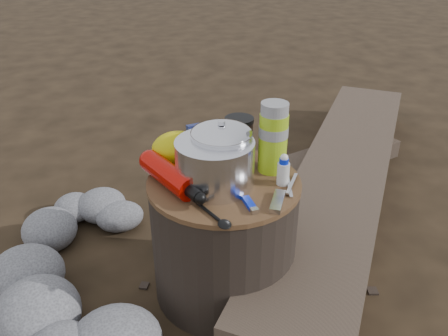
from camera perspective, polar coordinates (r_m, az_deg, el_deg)
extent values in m
plane|color=black|center=(1.69, 0.00, -14.44)|extent=(60.00, 60.00, 0.00)
cylinder|color=black|center=(1.55, 0.00, -8.54)|extent=(0.47, 0.47, 0.44)
cube|color=#403329|center=(2.18, 14.39, -1.57)|extent=(1.59, 1.95, 0.18)
cube|color=#403329|center=(2.36, 10.50, 0.05)|extent=(1.11, 0.52, 0.09)
cylinder|color=silver|center=(1.37, -1.14, 0.55)|extent=(0.24, 0.24, 0.14)
cylinder|color=silver|center=(1.40, -0.30, 2.00)|extent=(0.18, 0.18, 0.18)
cylinder|color=#91B918|center=(1.45, 6.07, 3.71)|extent=(0.09, 0.09, 0.22)
cylinder|color=black|center=(1.54, 1.85, 3.74)|extent=(0.09, 0.09, 0.14)
ellipsoid|color=#C2B608|center=(1.51, -5.81, 2.39)|extent=(0.16, 0.13, 0.11)
cube|color=navy|center=(1.52, -2.53, 3.13)|extent=(0.11, 0.04, 0.13)
cube|color=#0922BF|center=(1.31, 3.11, -4.33)|extent=(0.02, 0.08, 0.01)
cube|color=#BBBCC0|center=(1.32, 6.62, -4.11)|extent=(0.08, 0.11, 0.02)
cylinder|color=silver|center=(1.40, 7.31, -0.37)|extent=(0.04, 0.04, 0.09)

